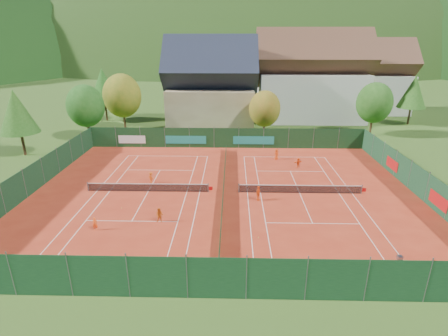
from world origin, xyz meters
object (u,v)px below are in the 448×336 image
Objects in this scene: ball_hopper at (400,258)px; player_left_mid at (160,215)px; player_left_near at (95,224)px; player_left_far at (151,177)px; player_right_far_b at (298,163)px; player_right_far_a at (276,154)px; hotel_block_a at (311,82)px; chalet at (211,90)px; player_right_near at (258,193)px; hotel_block_b at (368,81)px.

ball_hopper is 19.22m from player_left_mid.
player_left_near is at bearing 169.87° from ball_hopper.
player_right_far_b is (17.36, 5.36, 0.01)m from player_left_far.
player_left_mid is at bearing 19.80° from player_right_far_a.
hotel_block_a is at bearing -124.12° from player_right_far_b.
ball_hopper is (15.91, -42.20, -6.07)m from chalet.
ball_hopper is 25.69m from player_left_far.
hotel_block_a is 29.79m from player_right_far_b.
player_left_mid reaches higher than player_left_near.
player_right_near is (8.96, 4.69, 0.08)m from player_left_mid.
chalet reaches higher than player_left_far.
player_right_far_b is at bearing 93.20° from player_right_far_a.
chalet is 13.79× the size of player_left_near.
hotel_block_a is at bearing 37.60° from player_left_near.
chalet reaches higher than player_left_near.
player_right_near is 1.19× the size of player_right_far_b.
player_right_far_b is (2.39, -3.03, -0.10)m from player_right_far_a.
player_right_near is 13.06m from player_right_far_a.
hotel_block_a is 1.25× the size of hotel_block_b.
hotel_block_b is 59.05m from ball_hopper.
player_right_far_a is (-9.22, -25.17, -6.64)m from hotel_block_a.
player_left_near is 0.91× the size of player_right_far_b.
chalet is at bearing -162.47° from hotel_block_a.
chalet reaches higher than ball_hopper.
player_left_mid is 10.12m from player_right_near.
player_right_far_a is (14.98, 8.39, 0.11)m from player_left_far.
player_left_mid is 1.09× the size of player_left_far.
player_right_far_a reaches higher than ball_hopper.
hotel_block_b reaches higher than ball_hopper.
player_left_mid is at bearing -5.12° from player_left_near.
player_right_far_a is at bearing 57.24° from player_left_mid.
ball_hopper is 14.01m from player_right_near.
player_right_near reaches higher than player_left_near.
player_right_near is 1.03× the size of player_right_far_a.
player_left_mid is (-21.45, -42.50, -6.70)m from hotel_block_a.
hotel_block_a reaches higher than player_right_far_b.
ball_hopper is at bearing 69.91° from player_right_far_a.
player_right_far_b is at bearing 17.37° from player_left_near.
player_left_mid is at bearing 145.25° from player_right_near.
hotel_block_b is at bearing 22.99° from chalet.
chalet is 0.75× the size of hotel_block_a.
player_right_far_a is (-23.22, -33.17, -5.88)m from hotel_block_b.
hotel_block_b is 53.24m from player_right_near.
hotel_block_b reaches higher than player_left_far.
chalet reaches higher than hotel_block_b.
hotel_block_a is 27.00× the size of ball_hopper.
player_left_far is at bearing -5.74° from player_right_far_a.
ball_hopper is at bearing -14.80° from player_left_mid.
player_right_far_b is at bearing -128.92° from player_left_far.
player_left_near is (-40.62, -51.99, -6.03)m from hotel_block_b.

